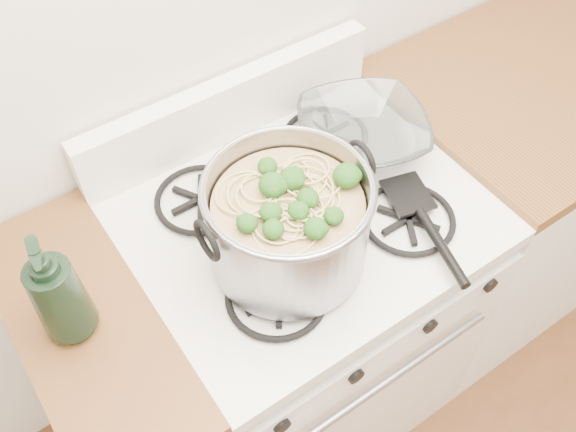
{
  "coord_description": "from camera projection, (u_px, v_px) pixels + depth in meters",
  "views": [
    {
      "loc": [
        -0.53,
        0.56,
        1.99
      ],
      "look_at": [
        -0.1,
        1.18,
        1.05
      ],
      "focal_mm": 40.0,
      "sensor_mm": 36.0,
      "label": 1
    }
  ],
  "objects": [
    {
      "name": "spatula",
      "position": [
        408.0,
        192.0,
        1.39
      ],
      "size": [
        0.36,
        0.38,
        0.02
      ],
      "primitive_type": null,
      "rotation": [
        0.0,
        0.0,
        -0.27
      ],
      "color": "black",
      "rests_on": "gas_range"
    },
    {
      "name": "gas_range",
      "position": [
        301.0,
        319.0,
        1.76
      ],
      "size": [
        0.76,
        0.66,
        0.92
      ],
      "color": "white",
      "rests_on": "ground"
    },
    {
      "name": "bottle",
      "position": [
        55.0,
        289.0,
        1.1
      ],
      "size": [
        0.12,
        0.12,
        0.26
      ],
      "primitive_type": "imported",
      "rotation": [
        0.0,
        0.0,
        -0.17
      ],
      "color": "black",
      "rests_on": "counter_left"
    },
    {
      "name": "counter_right",
      "position": [
        524.0,
        178.0,
        2.05
      ],
      "size": [
        1.0,
        0.65,
        0.92
      ],
      "color": "silver",
      "rests_on": "ground"
    },
    {
      "name": "counter_left",
      "position": [
        131.0,
        416.0,
        1.56
      ],
      "size": [
        0.25,
        0.65,
        0.92
      ],
      "color": "silver",
      "rests_on": "ground"
    },
    {
      "name": "glass_bowl",
      "position": [
        362.0,
        138.0,
        1.49
      ],
      "size": [
        0.15,
        0.15,
        0.03
      ],
      "primitive_type": "imported",
      "rotation": [
        0.0,
        0.0,
        -0.39
      ],
      "color": "white",
      "rests_on": "gas_range"
    },
    {
      "name": "stock_pot",
      "position": [
        288.0,
        224.0,
        1.22
      ],
      "size": [
        0.35,
        0.32,
        0.22
      ],
      "color": "gray",
      "rests_on": "gas_range"
    }
  ]
}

